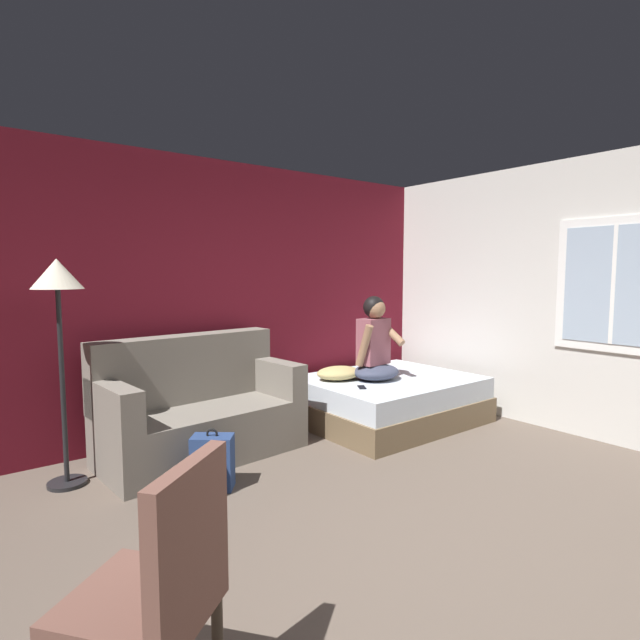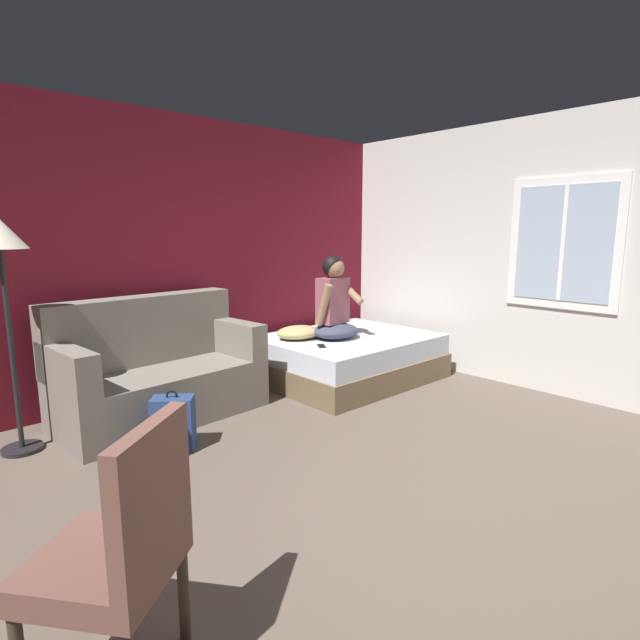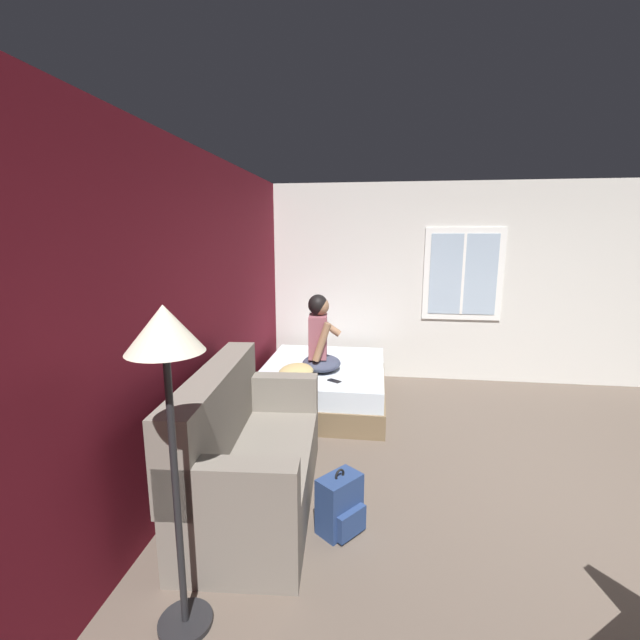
% 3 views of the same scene
% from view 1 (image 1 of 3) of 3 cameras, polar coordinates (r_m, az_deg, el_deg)
% --- Properties ---
extents(ground_plane, '(40.00, 40.00, 0.00)m').
position_cam_1_polar(ground_plane, '(2.98, 13.38, -27.17)').
color(ground_plane, brown).
extents(wall_back_accent, '(10.90, 0.16, 2.70)m').
position_cam_1_polar(wall_back_accent, '(5.04, -14.69, 2.44)').
color(wall_back_accent, maroon).
rests_on(wall_back_accent, ground).
extents(bed, '(1.81, 1.46, 0.48)m').
position_cam_1_polar(bed, '(5.48, 7.81, -8.99)').
color(bed, brown).
rests_on(bed, ground).
extents(couch, '(1.76, 0.94, 1.04)m').
position_cam_1_polar(couch, '(4.56, -13.66, -10.02)').
color(couch, slate).
rests_on(couch, ground).
extents(side_chair, '(0.65, 0.65, 0.98)m').
position_cam_1_polar(side_chair, '(2.00, -18.19, -27.02)').
color(side_chair, '#382D23').
rests_on(side_chair, ground).
extents(person_seated, '(0.56, 0.49, 0.88)m').
position_cam_1_polar(person_seated, '(5.25, 6.29, -2.94)').
color(person_seated, '#383D51').
rests_on(person_seated, bed).
extents(backpack, '(0.35, 0.35, 0.46)m').
position_cam_1_polar(backpack, '(3.91, -12.21, -15.76)').
color(backpack, navy).
rests_on(backpack, ground).
extents(throw_pillow, '(0.55, 0.45, 0.14)m').
position_cam_1_polar(throw_pillow, '(5.25, 2.16, -6.07)').
color(throw_pillow, tan).
rests_on(throw_pillow, bed).
extents(cell_phone, '(0.13, 0.16, 0.01)m').
position_cam_1_polar(cell_phone, '(4.92, 4.79, -7.66)').
color(cell_phone, black).
rests_on(cell_phone, bed).
extents(floor_lamp, '(0.36, 0.36, 1.70)m').
position_cam_1_polar(floor_lamp, '(4.11, -27.76, 2.45)').
color(floor_lamp, black).
rests_on(floor_lamp, ground).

